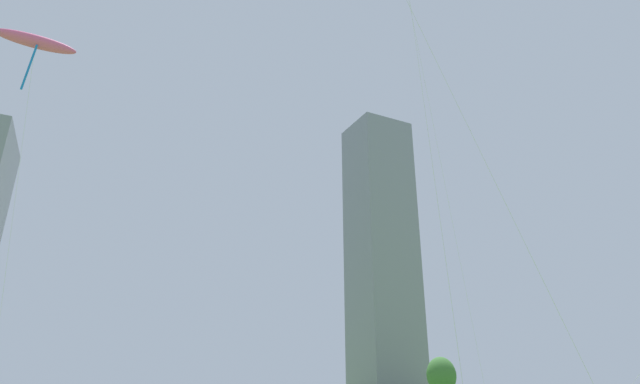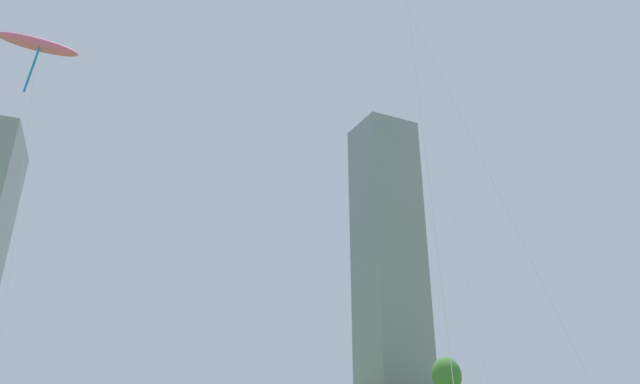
# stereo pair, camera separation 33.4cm
# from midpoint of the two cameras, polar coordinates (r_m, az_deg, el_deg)

# --- Properties ---
(kite_flying_2) EXTENTS (3.95, 8.44, 19.44)m
(kite_flying_2) POSITION_cam_midpoint_polar(r_m,az_deg,el_deg) (31.00, -29.62, 14.43)
(kite_flying_2) COLOR silver
(kite_flying_2) RESTS_ON ground
(park_tree_2) EXTENTS (2.60, 2.60, 5.06)m
(park_tree_2) POSITION_cam_midpoint_polar(r_m,az_deg,el_deg) (48.78, 13.28, -19.40)
(park_tree_2) COLOR brown
(park_tree_2) RESTS_ON ground
(distant_highrise_1) EXTENTS (16.51, 15.82, 74.28)m
(distant_highrise_1) POSITION_cam_midpoint_polar(r_m,az_deg,el_deg) (137.73, 6.85, -6.63)
(distant_highrise_1) COLOR gray
(distant_highrise_1) RESTS_ON ground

